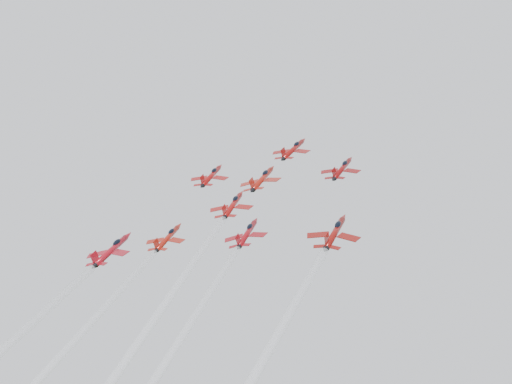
% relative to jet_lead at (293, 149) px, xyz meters
% --- Properties ---
extents(jet_lead, '(10.53, 13.33, 8.99)m').
position_rel_jet_lead_xyz_m(jet_lead, '(0.00, 0.00, 0.00)').
color(jet_lead, '#9E110F').
extents(jet_row2_left, '(10.16, 12.86, 8.67)m').
position_rel_jet_lead_xyz_m(jet_row2_left, '(-17.39, -11.58, -7.35)').
color(jet_row2_left, '#AB1110').
extents(jet_row2_center, '(10.63, 13.46, 9.07)m').
position_rel_jet_lead_xyz_m(jet_row2_center, '(-1.84, -15.06, -9.55)').
color(jet_row2_center, '#B21D10').
extents(jet_row2_right, '(9.47, 11.99, 8.08)m').
position_rel_jet_lead_xyz_m(jet_row2_right, '(16.85, -12.76, -8.10)').
color(jet_row2_right, maroon).
extents(jet_center, '(10.04, 92.80, 59.54)m').
position_rel_jet_lead_xyz_m(jet_center, '(-3.75, -67.46, -42.88)').
color(jet_center, '#AB1210').
extents(jet_rear_left, '(8.91, 82.38, 52.86)m').
position_rel_jet_lead_xyz_m(jet_rear_left, '(-12.71, -74.73, -47.50)').
color(jet_rear_left, '#B31D11').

